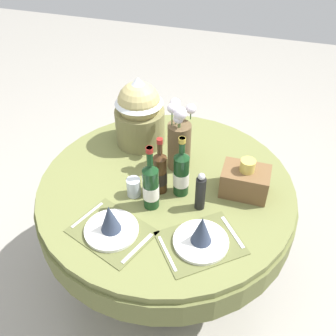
{
  "coord_description": "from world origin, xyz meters",
  "views": [
    {
      "loc": [
        0.42,
        -1.37,
        2.08
      ],
      "look_at": [
        0.0,
        0.03,
        0.83
      ],
      "focal_mm": 41.38,
      "sensor_mm": 36.0,
      "label": 1
    }
  ],
  "objects_px": {
    "place_setting_right": "(201,236)",
    "wine_bottle_centre": "(181,173)",
    "flower_vase": "(179,139)",
    "gift_tub_back_left": "(139,109)",
    "wine_bottle_right": "(160,172)",
    "wine_bottle_left": "(151,185)",
    "dining_table": "(166,202)",
    "tumbler_near_left": "(134,187)",
    "woven_basket_side_right": "(245,180)",
    "pepper_mill": "(200,192)",
    "place_setting_left": "(111,225)"
  },
  "relations": [
    {
      "from": "place_setting_right",
      "to": "wine_bottle_centre",
      "type": "xyz_separation_m",
      "value": [
        -0.17,
        0.28,
        0.08
      ]
    },
    {
      "from": "flower_vase",
      "to": "gift_tub_back_left",
      "type": "bearing_deg",
      "value": 151.26
    },
    {
      "from": "place_setting_right",
      "to": "flower_vase",
      "type": "xyz_separation_m",
      "value": [
        -0.23,
        0.48,
        0.12
      ]
    },
    {
      "from": "wine_bottle_right",
      "to": "wine_bottle_left",
      "type": "bearing_deg",
      "value": -94.96
    },
    {
      "from": "place_setting_right",
      "to": "wine_bottle_right",
      "type": "relative_size",
      "value": 1.37
    },
    {
      "from": "dining_table",
      "to": "tumbler_near_left",
      "type": "xyz_separation_m",
      "value": [
        -0.13,
        -0.11,
        0.18
      ]
    },
    {
      "from": "woven_basket_side_right",
      "to": "dining_table",
      "type": "bearing_deg",
      "value": -171.64
    },
    {
      "from": "dining_table",
      "to": "place_setting_right",
      "type": "bearing_deg",
      "value": -51.58
    },
    {
      "from": "wine_bottle_right",
      "to": "pepper_mill",
      "type": "relative_size",
      "value": 1.5
    },
    {
      "from": "wine_bottle_left",
      "to": "gift_tub_back_left",
      "type": "xyz_separation_m",
      "value": [
        -0.22,
        0.47,
        0.08
      ]
    },
    {
      "from": "tumbler_near_left",
      "to": "wine_bottle_left",
      "type": "bearing_deg",
      "value": -23.62
    },
    {
      "from": "pepper_mill",
      "to": "wine_bottle_left",
      "type": "bearing_deg",
      "value": -166.58
    },
    {
      "from": "place_setting_right",
      "to": "wine_bottle_centre",
      "type": "distance_m",
      "value": 0.34
    },
    {
      "from": "place_setting_left",
      "to": "wine_bottle_right",
      "type": "height_order",
      "value": "wine_bottle_right"
    },
    {
      "from": "wine_bottle_centre",
      "to": "gift_tub_back_left",
      "type": "bearing_deg",
      "value": 133.75
    },
    {
      "from": "pepper_mill",
      "to": "woven_basket_side_right",
      "type": "height_order",
      "value": "pepper_mill"
    },
    {
      "from": "place_setting_left",
      "to": "wine_bottle_right",
      "type": "xyz_separation_m",
      "value": [
        0.13,
        0.32,
        0.07
      ]
    },
    {
      "from": "place_setting_left",
      "to": "pepper_mill",
      "type": "relative_size",
      "value": 1.97
    },
    {
      "from": "tumbler_near_left",
      "to": "pepper_mill",
      "type": "bearing_deg",
      "value": 1.2
    },
    {
      "from": "wine_bottle_right",
      "to": "place_setting_right",
      "type": "bearing_deg",
      "value": -45.19
    },
    {
      "from": "dining_table",
      "to": "place_setting_right",
      "type": "xyz_separation_m",
      "value": [
        0.25,
        -0.32,
        0.18
      ]
    },
    {
      "from": "pepper_mill",
      "to": "gift_tub_back_left",
      "type": "distance_m",
      "value": 0.62
    },
    {
      "from": "dining_table",
      "to": "gift_tub_back_left",
      "type": "relative_size",
      "value": 3.27
    },
    {
      "from": "dining_table",
      "to": "wine_bottle_centre",
      "type": "height_order",
      "value": "wine_bottle_centre"
    },
    {
      "from": "flower_vase",
      "to": "wine_bottle_centre",
      "type": "xyz_separation_m",
      "value": [
        0.07,
        -0.2,
        -0.05
      ]
    },
    {
      "from": "place_setting_right",
      "to": "tumbler_near_left",
      "type": "distance_m",
      "value": 0.43
    },
    {
      "from": "place_setting_right",
      "to": "place_setting_left",
      "type": "bearing_deg",
      "value": -172.72
    },
    {
      "from": "wine_bottle_right",
      "to": "tumbler_near_left",
      "type": "relative_size",
      "value": 3.31
    },
    {
      "from": "place_setting_right",
      "to": "wine_bottle_left",
      "type": "bearing_deg",
      "value": 150.46
    },
    {
      "from": "wine_bottle_left",
      "to": "tumbler_near_left",
      "type": "height_order",
      "value": "wine_bottle_left"
    },
    {
      "from": "place_setting_left",
      "to": "gift_tub_back_left",
      "type": "relative_size",
      "value": 1.02
    },
    {
      "from": "wine_bottle_left",
      "to": "pepper_mill",
      "type": "bearing_deg",
      "value": 13.42
    },
    {
      "from": "wine_bottle_right",
      "to": "woven_basket_side_right",
      "type": "distance_m",
      "value": 0.41
    },
    {
      "from": "wine_bottle_centre",
      "to": "tumbler_near_left",
      "type": "relative_size",
      "value": 3.48
    },
    {
      "from": "wine_bottle_left",
      "to": "wine_bottle_centre",
      "type": "relative_size",
      "value": 1.05
    },
    {
      "from": "flower_vase",
      "to": "wine_bottle_right",
      "type": "distance_m",
      "value": 0.22
    },
    {
      "from": "tumbler_near_left",
      "to": "gift_tub_back_left",
      "type": "bearing_deg",
      "value": 105.27
    },
    {
      "from": "flower_vase",
      "to": "place_setting_left",
      "type": "bearing_deg",
      "value": -106.78
    },
    {
      "from": "wine_bottle_right",
      "to": "wine_bottle_centre",
      "type": "bearing_deg",
      "value": 8.02
    },
    {
      "from": "gift_tub_back_left",
      "to": "woven_basket_side_right",
      "type": "relative_size",
      "value": 1.79
    },
    {
      "from": "flower_vase",
      "to": "wine_bottle_right",
      "type": "relative_size",
      "value": 1.22
    },
    {
      "from": "wine_bottle_left",
      "to": "wine_bottle_centre",
      "type": "xyz_separation_m",
      "value": [
        0.11,
        0.13,
        -0.0
      ]
    },
    {
      "from": "flower_vase",
      "to": "wine_bottle_right",
      "type": "bearing_deg",
      "value": -98.85
    },
    {
      "from": "wine_bottle_centre",
      "to": "wine_bottle_right",
      "type": "distance_m",
      "value": 0.1
    },
    {
      "from": "gift_tub_back_left",
      "to": "woven_basket_side_right",
      "type": "xyz_separation_m",
      "value": [
        0.62,
        -0.25,
        -0.14
      ]
    },
    {
      "from": "dining_table",
      "to": "pepper_mill",
      "type": "height_order",
      "value": "pepper_mill"
    },
    {
      "from": "place_setting_left",
      "to": "wine_bottle_left",
      "type": "relative_size",
      "value": 1.2
    },
    {
      "from": "woven_basket_side_right",
      "to": "wine_bottle_left",
      "type": "bearing_deg",
      "value": -151.91
    },
    {
      "from": "pepper_mill",
      "to": "gift_tub_back_left",
      "type": "height_order",
      "value": "gift_tub_back_left"
    },
    {
      "from": "dining_table",
      "to": "flower_vase",
      "type": "relative_size",
      "value": 3.45
    }
  ]
}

